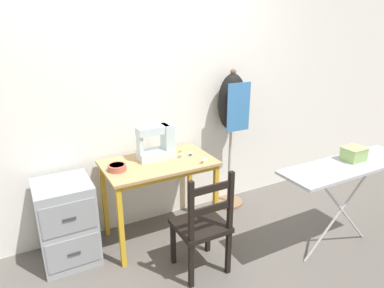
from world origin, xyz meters
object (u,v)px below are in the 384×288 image
at_px(ironing_board, 348,169).
at_px(fabric_bowl, 117,167).
at_px(thread_spool_far_edge, 191,155).
at_px(dress_form, 232,110).
at_px(filing_cabinet, 67,222).
at_px(thread_spool_mid_table, 181,151).
at_px(storage_box, 354,154).
at_px(scissors, 203,162).
at_px(sewing_machine, 158,143).
at_px(thread_spool_near_machine, 181,156).
at_px(wooden_chair, 202,226).

bearing_deg(ironing_board, fabric_bowl, 151.04).
bearing_deg(fabric_bowl, thread_spool_far_edge, -0.76).
xyz_separation_m(thread_spool_far_edge, dress_form, (0.60, 0.22, 0.30)).
bearing_deg(filing_cabinet, dress_form, 4.85).
bearing_deg(filing_cabinet, thread_spool_mid_table, 2.62).
height_order(dress_form, storage_box, dress_form).
relative_size(scissors, dress_form, 0.08).
bearing_deg(scissors, thread_spool_far_edge, 99.41).
xyz_separation_m(sewing_machine, thread_spool_mid_table, (0.24, 0.02, -0.13)).
bearing_deg(ironing_board, thread_spool_far_edge, 137.06).
relative_size(fabric_bowl, storage_box, 0.83).
height_order(scissors, thread_spool_far_edge, thread_spool_far_edge).
bearing_deg(sewing_machine, scissors, -41.52).
relative_size(thread_spool_near_machine, thread_spool_mid_table, 1.31).
distance_m(fabric_bowl, dress_form, 1.34).
height_order(filing_cabinet, storage_box, storage_box).
xyz_separation_m(ironing_board, storage_box, (0.10, 0.04, 0.10)).
bearing_deg(sewing_machine, filing_cabinet, -178.29).
distance_m(fabric_bowl, storage_box, 2.00).
xyz_separation_m(fabric_bowl, dress_form, (1.30, 0.21, 0.29)).
height_order(thread_spool_far_edge, storage_box, storage_box).
xyz_separation_m(fabric_bowl, thread_spool_near_machine, (0.60, 0.00, -0.01)).
xyz_separation_m(wooden_chair, dress_form, (0.81, 0.81, 0.66)).
bearing_deg(thread_spool_near_machine, wooden_chair, -101.31).
distance_m(dress_form, ironing_board, 1.25).
xyz_separation_m(filing_cabinet, dress_form, (1.74, 0.15, 0.72)).
relative_size(thread_spool_mid_table, wooden_chair, 0.04).
distance_m(thread_spool_mid_table, thread_spool_far_edge, 0.13).
distance_m(sewing_machine, storage_box, 1.69).
bearing_deg(filing_cabinet, scissors, -12.03).
xyz_separation_m(sewing_machine, filing_cabinet, (-0.86, -0.03, -0.55)).
height_order(scissors, storage_box, storage_box).
relative_size(dress_form, ironing_board, 1.19).
bearing_deg(scissors, sewing_machine, 138.48).
bearing_deg(filing_cabinet, fabric_bowl, -8.55).
bearing_deg(fabric_bowl, wooden_chair, -50.95).
distance_m(sewing_machine, thread_spool_mid_table, 0.28).
height_order(fabric_bowl, ironing_board, ironing_board).
height_order(fabric_bowl, filing_cabinet, fabric_bowl).
relative_size(thread_spool_near_machine, filing_cabinet, 0.06).
bearing_deg(thread_spool_far_edge, fabric_bowl, 179.24).
height_order(thread_spool_near_machine, dress_form, dress_form).
bearing_deg(storage_box, thread_spool_near_machine, 142.89).
distance_m(thread_spool_mid_table, wooden_chair, 0.82).
relative_size(dress_form, storage_box, 8.16).
xyz_separation_m(dress_form, ironing_board, (0.39, -1.15, -0.29)).
bearing_deg(storage_box, scissors, 146.21).
distance_m(scissors, dress_form, 0.76).
bearing_deg(filing_cabinet, thread_spool_far_edge, -3.82).
height_order(filing_cabinet, ironing_board, ironing_board).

